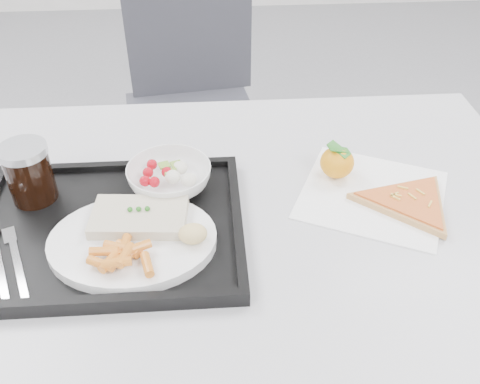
% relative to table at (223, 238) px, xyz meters
% --- Properties ---
extents(table, '(1.20, 0.80, 0.75)m').
position_rel_table_xyz_m(table, '(0.00, 0.00, 0.00)').
color(table, silver).
rests_on(table, ground).
extents(chair, '(0.47, 0.47, 0.93)m').
position_rel_table_xyz_m(chair, '(-0.07, 0.89, -0.15)').
color(chair, '#34353C').
rests_on(chair, ground).
extents(tray, '(0.45, 0.35, 0.03)m').
position_rel_table_xyz_m(tray, '(-0.19, -0.05, 0.08)').
color(tray, black).
rests_on(tray, table).
extents(dinner_plate, '(0.27, 0.27, 0.02)m').
position_rel_table_xyz_m(dinner_plate, '(-0.15, -0.09, 0.09)').
color(dinner_plate, white).
rests_on(dinner_plate, tray).
extents(fish_fillet, '(0.16, 0.11, 0.03)m').
position_rel_table_xyz_m(fish_fillet, '(-0.14, -0.06, 0.11)').
color(fish_fillet, beige).
rests_on(fish_fillet, dinner_plate).
extents(bread_roll, '(0.05, 0.04, 0.03)m').
position_rel_table_xyz_m(bread_roll, '(-0.05, -0.11, 0.12)').
color(bread_roll, '#E0B47D').
rests_on(bread_roll, dinner_plate).
extents(salad_bowl, '(0.15, 0.15, 0.05)m').
position_rel_table_xyz_m(salad_bowl, '(-0.09, 0.05, 0.11)').
color(salad_bowl, white).
rests_on(salad_bowl, tray).
extents(cola_glass, '(0.08, 0.08, 0.11)m').
position_rel_table_xyz_m(cola_glass, '(-0.33, 0.04, 0.14)').
color(cola_glass, black).
rests_on(cola_glass, tray).
extents(cutlery, '(0.11, 0.17, 0.01)m').
position_rel_table_xyz_m(cutlery, '(-0.35, -0.10, 0.08)').
color(cutlery, silver).
rests_on(cutlery, tray).
extents(napkin, '(0.33, 0.32, 0.00)m').
position_rel_table_xyz_m(napkin, '(0.28, 0.02, 0.07)').
color(napkin, white).
rests_on(napkin, table).
extents(tangerine, '(0.08, 0.08, 0.07)m').
position_rel_table_xyz_m(tangerine, '(0.22, 0.08, 0.10)').
color(tangerine, '#FFA403').
rests_on(tangerine, napkin).
extents(pizza_slice, '(0.27, 0.27, 0.02)m').
position_rel_table_xyz_m(pizza_slice, '(0.34, -0.01, 0.08)').
color(pizza_slice, tan).
rests_on(pizza_slice, napkin).
extents(carrot_pile, '(0.10, 0.09, 0.02)m').
position_rel_table_xyz_m(carrot_pile, '(-0.16, -0.15, 0.11)').
color(carrot_pile, orange).
rests_on(carrot_pile, dinner_plate).
extents(salad_contents, '(0.10, 0.07, 0.02)m').
position_rel_table_xyz_m(salad_contents, '(-0.09, 0.05, 0.12)').
color(salad_contents, '#B00B16').
rests_on(salad_contents, salad_bowl).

